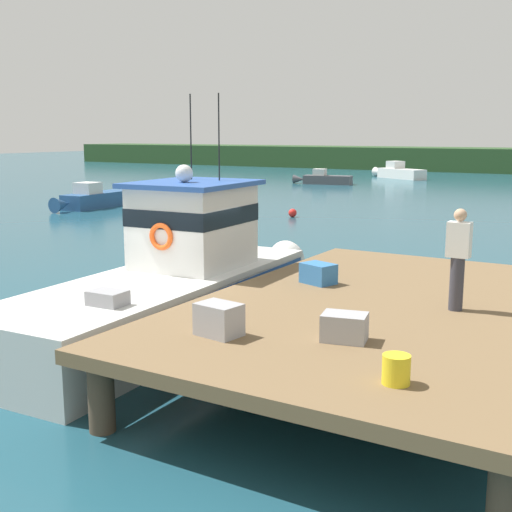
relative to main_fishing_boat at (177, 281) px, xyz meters
name	(u,v)px	position (x,y,z in m)	size (l,w,h in m)	color
ground_plane	(164,331)	(-0.17, -0.25, -1.01)	(200.00, 200.00, 0.00)	#1E4C5B
dock	(391,312)	(4.63, -0.25, 0.07)	(6.00, 9.00, 1.20)	#4C3D2D
main_fishing_boat	(177,281)	(0.00, 0.00, 0.00)	(2.91, 9.87, 4.80)	silver
crate_stack_near_edge	(344,327)	(4.73, -2.45, 0.38)	(0.60, 0.44, 0.38)	#9E9EA3
crate_stack_mid_dock	(318,273)	(2.92, 0.53, 0.38)	(0.60, 0.44, 0.38)	#3370B2
crate_single_far	(219,319)	(3.12, -3.13, 0.42)	(0.60, 0.44, 0.46)	#9E9EA3
bait_bucket	(396,369)	(5.86, -3.63, 0.36)	(0.32, 0.32, 0.34)	yellow
deckhand_by_the_boat	(458,257)	(5.63, -0.08, 1.05)	(0.36, 0.22, 1.63)	#383842
moored_boat_far_left	(398,172)	(-11.12, 46.67, -0.49)	(5.72, 3.97, 1.51)	white
moored_boat_outer_mooring	(324,179)	(-13.98, 37.21, -0.60)	(4.77, 1.81, 1.19)	#4C4C51
moored_boat_far_right	(93,199)	(-17.61, 15.68, -0.53)	(1.61, 5.51, 1.39)	#285184
mooring_buoy_inshore	(216,216)	(-9.21, 15.05, -0.85)	(0.32, 0.32, 0.32)	#EA5B19
mooring_buoy_spare_mooring	(293,213)	(-6.51, 17.61, -0.81)	(0.40, 0.40, 0.40)	red
mooring_buoy_channel_marker	(458,237)	(2.21, 14.12, -0.80)	(0.42, 0.42, 0.42)	red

